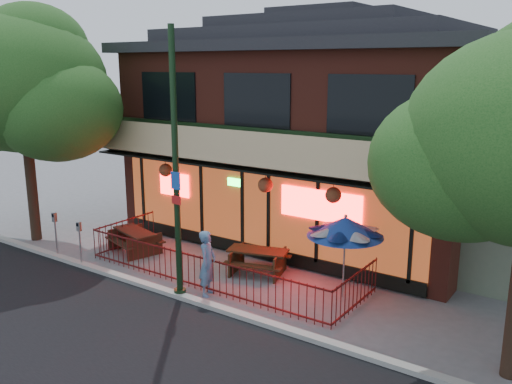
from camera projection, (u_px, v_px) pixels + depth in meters
ground at (190, 291)px, 14.83m from camera, size 80.00×80.00×0.00m
curb at (178, 295)px, 14.42m from camera, size 80.00×0.25×0.12m
restaurant_building at (318, 119)px, 19.57m from camera, size 12.96×9.49×8.05m
patio_fence at (202, 264)px, 15.09m from camera, size 8.44×2.62×1.00m
street_light at (176, 181)px, 13.79m from camera, size 0.43×0.32×7.00m
street_tree_left at (24, 76)px, 17.98m from camera, size 5.60×5.60×8.05m
picnic_table_left at (135, 238)px, 17.81m from camera, size 2.03×1.76×0.74m
picnic_table_right at (258, 258)px, 15.97m from camera, size 2.05×1.77×0.75m
patio_umbrella at (345, 227)px, 14.03m from camera, size 2.00×2.00×2.28m
pedestrian at (208, 263)px, 14.40m from camera, size 0.61×0.75×1.79m
parking_meter_near at (80, 236)px, 16.45m from camera, size 0.15×0.14×1.42m
parking_meter_far at (55, 227)px, 17.23m from camera, size 0.14×0.13×1.48m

